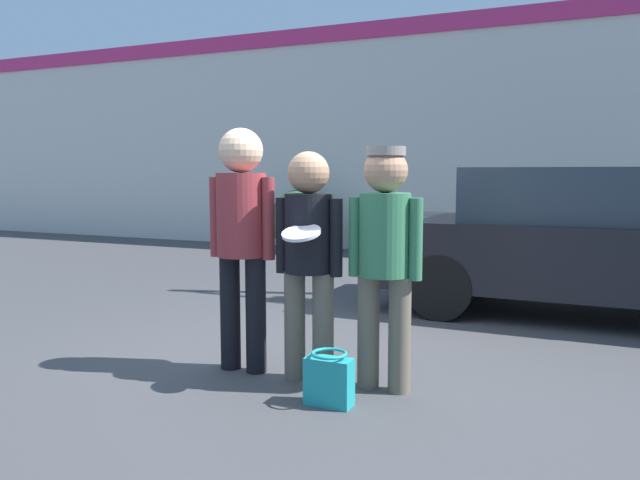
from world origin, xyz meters
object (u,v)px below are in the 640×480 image
object	(u,v)px
person_middle_with_frisbee	(309,248)
parked_car_near	(585,241)
handbag	(329,380)
person_left	(242,226)
shrub	(301,220)
person_right	(385,247)

from	to	relation	value
person_middle_with_frisbee	parked_car_near	distance (m)	3.47
person_middle_with_frisbee	handbag	xyz separation A→B (m)	(0.32, -0.38, -0.78)
parked_car_near	person_middle_with_frisbee	bearing A→B (deg)	-119.63
person_left	handbag	world-z (taller)	person_left
shrub	handbag	xyz separation A→B (m)	(3.53, -6.87, -0.41)
person_middle_with_frisbee	handbag	size ratio (longest dim) A/B	4.67
person_right	person_left	bearing A→B (deg)	-178.53
person_left	parked_car_near	xyz separation A→B (m)	(2.26, 3.00, -0.32)
person_left	parked_car_near	distance (m)	3.77
person_middle_with_frisbee	parked_car_near	size ratio (longest dim) A/B	0.38
shrub	handbag	size ratio (longest dim) A/B	3.36
person_right	handbag	xyz separation A→B (m)	(-0.22, -0.42, -0.81)
person_middle_with_frisbee	person_right	size ratio (longest dim) A/B	0.98
person_right	handbag	distance (m)	0.94
person_right	shrub	xyz separation A→B (m)	(-3.76, 6.45, -0.40)
shrub	person_right	bearing A→B (deg)	-59.79
person_right	parked_car_near	size ratio (longest dim) A/B	0.38
handbag	person_right	bearing A→B (deg)	62.03
person_left	parked_car_near	world-z (taller)	person_left
person_left	handbag	bearing A→B (deg)	-24.34
person_left	handbag	distance (m)	1.31
person_middle_with_frisbee	shrub	distance (m)	7.25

